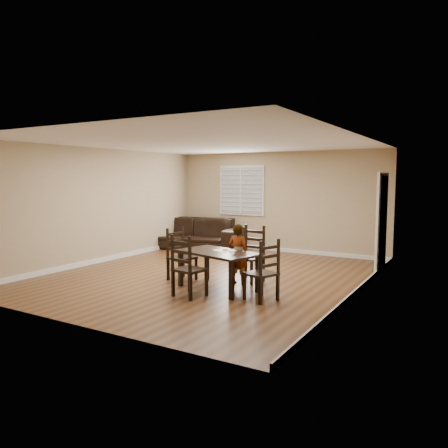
{
  "coord_description": "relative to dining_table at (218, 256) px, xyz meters",
  "views": [
    {
      "loc": [
        4.76,
        -7.45,
        2.0
      ],
      "look_at": [
        -0.05,
        0.7,
        1.0
      ],
      "focal_mm": 35.0,
      "sensor_mm": 36.0,
      "label": 1
    }
  ],
  "objects": [
    {
      "name": "dining_table",
      "position": [
        0.0,
        0.0,
        0.0
      ],
      "size": [
        1.62,
        1.16,
        0.69
      ],
      "rotation": [
        0.0,
        0.0,
        -0.25
      ],
      "color": "black",
      "rests_on": "ground"
    },
    {
      "name": "room",
      "position": [
        -0.71,
        1.03,
        1.21
      ],
      "size": [
        6.04,
        7.04,
        2.72
      ],
      "color": "tan",
      "rests_on": "ground"
    },
    {
      "name": "ground",
      "position": [
        -0.74,
        0.86,
        -0.6
      ],
      "size": [
        7.0,
        7.0,
        0.0
      ],
      "primitive_type": "plane",
      "color": "brown",
      "rests_on": "ground"
    },
    {
      "name": "donut",
      "position": [
        0.06,
        0.16,
        0.11
      ],
      "size": [
        0.1,
        0.1,
        0.04
      ],
      "color": "#DD924F",
      "rests_on": "napkin"
    },
    {
      "name": "chair_right",
      "position": [
        1.09,
        -0.29,
        -0.13
      ],
      "size": [
        0.56,
        0.58,
        1.02
      ],
      "rotation": [
        0.0,
        0.0,
        -1.92
      ],
      "color": "black",
      "rests_on": "ground"
    },
    {
      "name": "child",
      "position": [
        0.13,
        0.51,
        -0.02
      ],
      "size": [
        0.43,
        0.29,
        1.15
      ],
      "primitive_type": "imported",
      "rotation": [
        0.0,
        0.0,
        3.1
      ],
      "color": "gray",
      "rests_on": "ground"
    },
    {
      "name": "napkin",
      "position": [
        0.04,
        0.16,
        0.09
      ],
      "size": [
        0.44,
        0.44,
        0.0
      ],
      "primitive_type": "cube",
      "rotation": [
        0.0,
        0.0,
        -0.46
      ],
      "color": "white",
      "rests_on": "dining_table"
    },
    {
      "name": "chair_near",
      "position": [
        0.22,
        0.93,
        -0.1
      ],
      "size": [
        0.55,
        0.52,
        1.09
      ],
      "rotation": [
        0.0,
        0.0,
        -0.15
      ],
      "color": "black",
      "rests_on": "ground"
    },
    {
      "name": "chair_far",
      "position": [
        -0.19,
        -0.77,
        -0.11
      ],
      "size": [
        0.55,
        0.52,
        1.06
      ],
      "rotation": [
        0.0,
        0.0,
        2.97
      ],
      "color": "black",
      "rests_on": "ground"
    },
    {
      "name": "sofa",
      "position": [
        -3.1,
        3.59,
        -0.16
      ],
      "size": [
        3.12,
        1.65,
        0.87
      ],
      "primitive_type": "imported",
      "rotation": [
        0.0,
        0.0,
        0.17
      ],
      "color": "black",
      "rests_on": "ground"
    },
    {
      "name": "chair_left",
      "position": [
        -1.1,
        0.27,
        -0.13
      ],
      "size": [
        0.51,
        0.54,
        1.03
      ],
      "rotation": [
        0.0,
        0.0,
        1.37
      ],
      "color": "black",
      "rests_on": "ground"
    }
  ]
}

